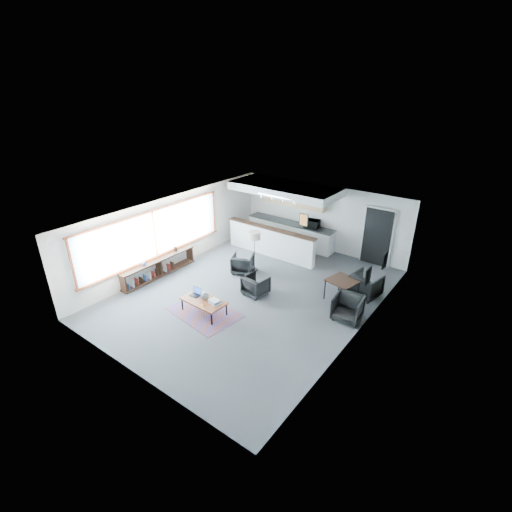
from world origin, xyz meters
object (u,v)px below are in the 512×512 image
Objects in this scene: floor_lamp at (254,237)px; dining_chair_near at (347,309)px; book_stack at (215,302)px; armchair_left at (242,263)px; laptop at (196,293)px; dining_table at (342,282)px; armchair_right at (256,284)px; dining_chair_far at (366,286)px; coffee_table at (204,301)px; ceramic_pot at (205,296)px; microwave at (312,223)px.

dining_chair_near is (3.93, -0.85, -0.94)m from floor_lamp.
armchair_left reaches higher than book_stack.
laptop is at bearing -157.59° from dining_chair_near.
armchair_left is 0.74× the size of dining_table.
armchair_left is 1.60m from armchair_right.
coffee_table is at bearing 57.12° from dining_chair_far.
coffee_table is 4.21m from dining_table.
armchair_left is at bearing 105.33° from ceramic_pot.
microwave reaches higher than armchair_right.
dining_chair_near is at bearing -55.64° from microwave.
floor_lamp is 3.42m from dining_table.
microwave reaches higher than coffee_table.
dining_chair_far is (-0.07, 1.50, 0.02)m from dining_chair_near.
armchair_left is (-0.72, 2.63, -0.19)m from ceramic_pot.
laptop is 0.53× the size of microwave.
book_stack is 3.75m from dining_chair_near.
armchair_left is (-1.08, 2.59, -0.12)m from book_stack.
armchair_right reaches higher than dining_table.
coffee_table is 2.77m from armchair_left.
dining_chair_far is (2.81, 1.98, 0.00)m from armchair_right.
floor_lamp is 2.51× the size of microwave.
microwave is (0.60, 5.79, 0.64)m from laptop.
laptop is 5.86m from microwave.
armchair_right reaches higher than coffee_table.
armchair_right is at bearing 71.22° from ceramic_pot.
armchair_left is at bearing 167.15° from dining_chair_near.
ceramic_pot is 0.64× the size of book_stack.
coffee_table is at bearing -16.49° from laptop.
floor_lamp reaches higher than dining_chair_far.
floor_lamp is (-1.06, 1.33, 0.92)m from armchair_right.
armchair_left reaches higher than dining_chair_far.
coffee_table is 1.86× the size of armchair_left.
dining_table is at bearing 161.41° from armchair_left.
microwave is at bearing 124.99° from dining_chair_near.
armchair_left reaches higher than ceramic_pot.
dining_chair_near is 1.50m from dining_chair_far.
armchair_right is (0.21, 1.65, -0.12)m from book_stack.
dining_chair_far reaches higher than ceramic_pot.
armchair_left is 1.07× the size of dining_chair_near.
armchair_right is 3.44m from dining_chair_far.
book_stack is at bearing 5.52° from ceramic_pot.
laptop is 5.24m from dining_chair_far.
armchair_left is at bearing -121.42° from floor_lamp.
coffee_table is 5.93m from microwave.
microwave is (-3.24, 3.67, 0.79)m from dining_chair_near.
microwave is at bearing 133.46° from dining_table.
floor_lamp is at bearing 19.06° from dining_chair_far.
coffee_table is 2.28× the size of microwave.
dining_chair_near is 0.93× the size of dining_chair_far.
armchair_right reaches higher than dining_chair_near.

